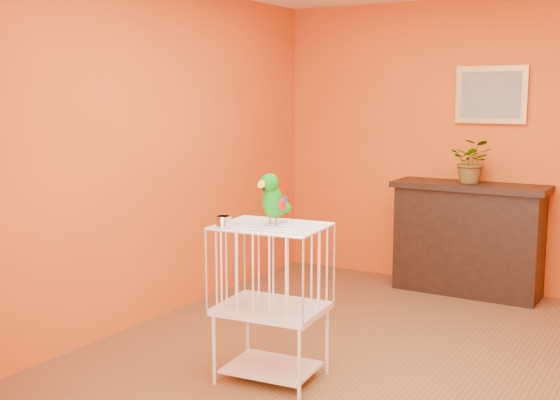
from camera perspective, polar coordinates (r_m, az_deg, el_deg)
The scene contains 8 objects.
ground at distance 4.69m, azimuth 8.78°, elevation -13.47°, with size 4.50×4.50×0.00m, color brown.
room_shell at distance 4.35m, azimuth 9.25°, elevation 6.26°, with size 4.50×4.50×4.50m.
console_cabinet at distance 6.41m, azimuth 15.02°, elevation -3.04°, with size 1.33×0.48×0.98m.
potted_plant at distance 6.29m, azimuth 15.25°, elevation 2.65°, with size 0.35×0.39×0.30m, color #26722D.
framed_picture at distance 6.46m, azimuth 16.77°, elevation 8.19°, with size 0.62×0.04×0.50m.
birdcage at distance 4.33m, azimuth -0.70°, elevation -8.18°, with size 0.68×0.55×0.97m.
feed_cup at distance 4.16m, azimuth -4.63°, elevation -1.74°, with size 0.09×0.09×0.06m, color silver.
parrot at distance 4.22m, azimuth -0.59°, elevation 0.14°, with size 0.16×0.28×0.32m.
Camera 1 is at (1.63, -4.03, 1.75)m, focal length 45.00 mm.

